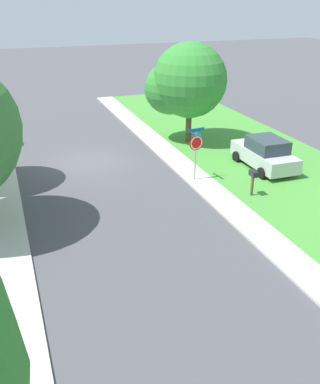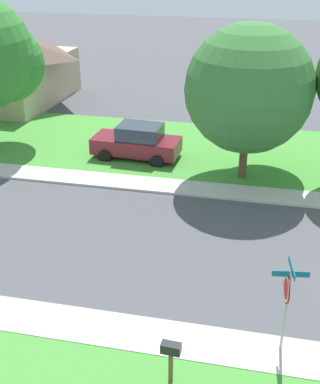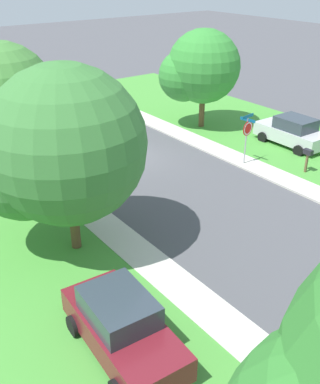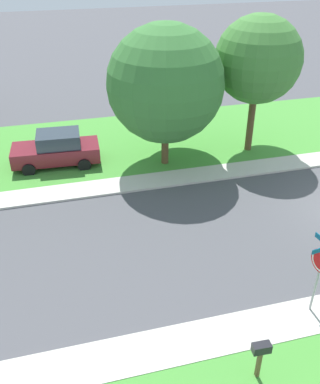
{
  "view_description": "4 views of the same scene",
  "coord_description": "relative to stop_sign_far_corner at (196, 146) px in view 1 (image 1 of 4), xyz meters",
  "views": [
    {
      "loc": [
        4.26,
        23.44,
        8.73
      ],
      "look_at": [
        -1.29,
        8.17,
        1.4
      ],
      "focal_mm": 41.33,
      "sensor_mm": 36.0,
      "label": 1
    },
    {
      "loc": [
        -15.05,
        5.59,
        9.82
      ],
      "look_at": [
        1.41,
        9.13,
        1.4
      ],
      "focal_mm": 47.19,
      "sensor_mm": 36.0,
      "label": 2
    },
    {
      "loc": [
        12.32,
        19.66,
        9.7
      ],
      "look_at": [
        2.66,
        6.67,
        1.4
      ],
      "focal_mm": 42.19,
      "sensor_mm": 36.0,
      "label": 3
    },
    {
      "loc": [
        -12.5,
        11.55,
        10.18
      ],
      "look_at": [
        1.48,
        7.87,
        1.4
      ],
      "focal_mm": 40.02,
      "sensor_mm": 36.0,
      "label": 4
    }
  ],
  "objects": [
    {
      "name": "stop_sign_far_corner",
      "position": [
        0.0,
        0.0,
        0.0
      ],
      "size": [
        0.91,
        0.91,
        2.77
      ],
      "color": "#9E9EA3",
      "rests_on": "ground"
    },
    {
      "name": "sidewalk_east",
      "position": [
        9.17,
        7.39,
        -1.84
      ],
      "size": [
        1.4,
        56.0,
        0.1
      ],
      "primitive_type": "cube",
      "color": "beige",
      "rests_on": "ground"
    },
    {
      "name": "sidewalk_west",
      "position": [
        -0.23,
        7.39,
        -1.84
      ],
      "size": [
        1.4,
        56.0,
        0.1
      ],
      "primitive_type": "cube",
      "color": "beige",
      "rests_on": "ground"
    },
    {
      "name": "ground_plane",
      "position": [
        4.47,
        -4.61,
        -1.89
      ],
      "size": [
        120.0,
        120.0,
        0.0
      ],
      "primitive_type": "plane",
      "color": "#4C4C51"
    },
    {
      "name": "car_silver_far_down_street",
      "position": [
        -4.23,
        -0.33,
        -1.01
      ],
      "size": [
        2.08,
        4.32,
        1.76
      ],
      "color": "silver",
      "rests_on": "ground"
    },
    {
      "name": "mailbox",
      "position": [
        -1.72,
        2.62,
        -0.88
      ],
      "size": [
        0.26,
        0.49,
        1.31
      ],
      "color": "brown",
      "rests_on": "ground"
    },
    {
      "name": "tree_across_right",
      "position": [
        -1.95,
        -6.17,
        1.9
      ],
      "size": [
        4.85,
        4.52,
        6.19
      ],
      "color": "brown",
      "rests_on": "ground"
    }
  ]
}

